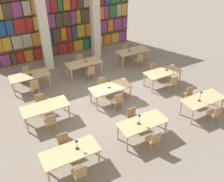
{
  "coord_description": "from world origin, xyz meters",
  "views": [
    {
      "loc": [
        -4.49,
        -8.55,
        7.0
      ],
      "look_at": [
        0.0,
        -0.28,
        0.7
      ],
      "focal_mm": 40.0,
      "sensor_mm": 36.0,
      "label": 1
    }
  ],
  "objects_px": {
    "chair_9": "(103,85)",
    "pillar_left": "(42,17)",
    "desk_lamp_1": "(139,117)",
    "chair_0": "(80,173)",
    "chair_15": "(80,62)",
    "chair_17": "(126,51)",
    "desk_lamp_4": "(167,66)",
    "chair_12": "(34,87)",
    "reading_table_4": "(111,89)",
    "reading_table_6": "(30,77)",
    "reading_table_0": "(70,154)",
    "reading_table_1": "(143,124)",
    "chair_4": "(215,113)",
    "reading_table_2": "(203,100)",
    "reading_table_8": "(133,52)",
    "desk_lamp_2": "(201,94)",
    "chair_13": "(28,74)",
    "reading_table_3": "(45,108)",
    "chair_11": "(155,71)",
    "chair_10": "(172,83)",
    "chair_7": "(41,103)",
    "chair_1": "(64,144)",
    "desk_lamp_5": "(29,70)",
    "chair_3": "(133,117)",
    "chair_14": "(91,73)",
    "desk_lamp_7": "(130,46)",
    "chair_5": "(191,96)",
    "desk_lamp_3": "(109,83)",
    "desk_lamp_6": "(85,57)",
    "chair_6": "(51,122)",
    "reading_table_7": "(84,64)",
    "reading_table_5": "(163,73)",
    "chair_2": "(154,139)",
    "pillar_center": "(95,9)"
  },
  "relations": [
    {
      "from": "reading_table_5",
      "to": "desk_lamp_6",
      "type": "relative_size",
      "value": 4.22
    },
    {
      "from": "chair_10",
      "to": "chair_15",
      "type": "distance_m",
      "value": 5.3
    },
    {
      "from": "chair_7",
      "to": "desk_lamp_3",
      "type": "relative_size",
      "value": 2.15
    },
    {
      "from": "reading_table_2",
      "to": "chair_7",
      "type": "height_order",
      "value": "chair_7"
    },
    {
      "from": "pillar_center",
      "to": "chair_10",
      "type": "xyz_separation_m",
      "value": [
        1.59,
        -5.34,
        -2.52
      ]
    },
    {
      "from": "chair_12",
      "to": "chair_15",
      "type": "xyz_separation_m",
      "value": [
        2.96,
        1.39,
        0.0
      ]
    },
    {
      "from": "reading_table_2",
      "to": "reading_table_4",
      "type": "relative_size",
      "value": 1.0
    },
    {
      "from": "reading_table_3",
      "to": "chair_11",
      "type": "height_order",
      "value": "chair_11"
    },
    {
      "from": "chair_14",
      "to": "desk_lamp_7",
      "type": "distance_m",
      "value": 3.06
    },
    {
      "from": "desk_lamp_1",
      "to": "chair_4",
      "type": "relative_size",
      "value": 0.52
    },
    {
      "from": "reading_table_5",
      "to": "chair_14",
      "type": "distance_m",
      "value": 3.76
    },
    {
      "from": "chair_10",
      "to": "desk_lamp_6",
      "type": "height_order",
      "value": "desk_lamp_6"
    },
    {
      "from": "chair_0",
      "to": "chair_7",
      "type": "xyz_separation_m",
      "value": [
        -0.07,
        4.25,
        0.0
      ]
    },
    {
      "from": "chair_10",
      "to": "chair_2",
      "type": "bearing_deg",
      "value": -138.96
    },
    {
      "from": "reading_table_6",
      "to": "chair_17",
      "type": "bearing_deg",
      "value": 6.59
    },
    {
      "from": "reading_table_0",
      "to": "chair_17",
      "type": "distance_m",
      "value": 8.84
    },
    {
      "from": "reading_table_1",
      "to": "chair_4",
      "type": "xyz_separation_m",
      "value": [
        3.17,
        -0.69,
        -0.21
      ]
    },
    {
      "from": "chair_6",
      "to": "reading_table_7",
      "type": "distance_m",
      "value": 4.65
    },
    {
      "from": "chair_3",
      "to": "chair_7",
      "type": "relative_size",
      "value": 1.0
    },
    {
      "from": "reading_table_2",
      "to": "desk_lamp_5",
      "type": "relative_size",
      "value": 4.33
    },
    {
      "from": "chair_2",
      "to": "desk_lamp_1",
      "type": "relative_size",
      "value": 1.92
    },
    {
      "from": "reading_table_6",
      "to": "desk_lamp_5",
      "type": "height_order",
      "value": "desk_lamp_5"
    },
    {
      "from": "reading_table_0",
      "to": "reading_table_1",
      "type": "distance_m",
      "value": 2.94
    },
    {
      "from": "reading_table_4",
      "to": "reading_table_6",
      "type": "xyz_separation_m",
      "value": [
        -3.03,
        2.89,
        0.0
      ]
    },
    {
      "from": "pillar_left",
      "to": "chair_14",
      "type": "xyz_separation_m",
      "value": [
        1.52,
        -2.48,
        -2.52
      ]
    },
    {
      "from": "chair_15",
      "to": "chair_17",
      "type": "height_order",
      "value": "same"
    },
    {
      "from": "desk_lamp_4",
      "to": "chair_12",
      "type": "distance_m",
      "value": 6.66
    },
    {
      "from": "pillar_left",
      "to": "reading_table_8",
      "type": "height_order",
      "value": "pillar_left"
    },
    {
      "from": "reading_table_0",
      "to": "chair_13",
      "type": "bearing_deg",
      "value": 89.8
    },
    {
      "from": "chair_9",
      "to": "pillar_left",
      "type": "bearing_deg",
      "value": -68.54
    },
    {
      "from": "chair_7",
      "to": "chair_12",
      "type": "xyz_separation_m",
      "value": [
        0.07,
        1.46,
        0.0
      ]
    },
    {
      "from": "reading_table_2",
      "to": "chair_3",
      "type": "bearing_deg",
      "value": 167.54
    },
    {
      "from": "chair_1",
      "to": "reading_table_6",
      "type": "height_order",
      "value": "chair_1"
    },
    {
      "from": "desk_lamp_2",
      "to": "chair_13",
      "type": "relative_size",
      "value": 0.56
    },
    {
      "from": "desk_lamp_2",
      "to": "chair_17",
      "type": "height_order",
      "value": "desk_lamp_2"
    },
    {
      "from": "chair_0",
      "to": "desk_lamp_4",
      "type": "bearing_deg",
      "value": 29.43
    },
    {
      "from": "reading_table_2",
      "to": "desk_lamp_5",
      "type": "bearing_deg",
      "value": 137.09
    },
    {
      "from": "desk_lamp_1",
      "to": "chair_0",
      "type": "bearing_deg",
      "value": -164.02
    },
    {
      "from": "chair_1",
      "to": "reading_table_6",
      "type": "relative_size",
      "value": 0.46
    },
    {
      "from": "reading_table_2",
      "to": "chair_12",
      "type": "xyz_separation_m",
      "value": [
        -6.07,
        4.9,
        -0.21
      ]
    },
    {
      "from": "chair_2",
      "to": "chair_3",
      "type": "xyz_separation_m",
      "value": [
        0.0,
        1.42,
        0.0
      ]
    },
    {
      "from": "chair_5",
      "to": "desk_lamp_3",
      "type": "distance_m",
      "value": 3.78
    },
    {
      "from": "reading_table_0",
      "to": "chair_15",
      "type": "distance_m",
      "value": 7.05
    },
    {
      "from": "chair_3",
      "to": "chair_12",
      "type": "bearing_deg",
      "value": -55.1
    },
    {
      "from": "reading_table_2",
      "to": "reading_table_8",
      "type": "distance_m",
      "value": 5.6
    },
    {
      "from": "reading_table_0",
      "to": "chair_12",
      "type": "distance_m",
      "value": 5.01
    },
    {
      "from": "chair_7",
      "to": "desk_lamp_5",
      "type": "distance_m",
      "value": 2.25
    },
    {
      "from": "reading_table_3",
      "to": "chair_15",
      "type": "relative_size",
      "value": 2.19
    },
    {
      "from": "chair_13",
      "to": "desk_lamp_7",
      "type": "height_order",
      "value": "desk_lamp_7"
    },
    {
      "from": "reading_table_2",
      "to": "reading_table_6",
      "type": "bearing_deg",
      "value": 137.37
    }
  ]
}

